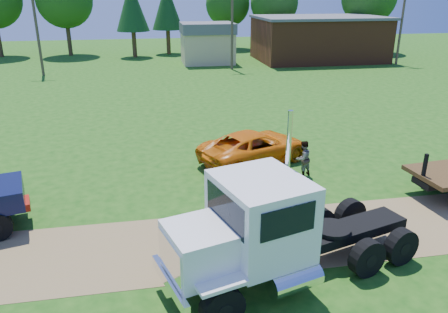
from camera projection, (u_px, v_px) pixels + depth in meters
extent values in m
plane|color=#15470F|center=(259.00, 239.00, 15.59)|extent=(140.00, 140.00, 0.00)
cube|color=olive|center=(259.00, 239.00, 15.59)|extent=(120.00, 4.20, 0.01)
cube|color=black|center=(298.00, 246.00, 13.56)|extent=(8.26, 3.34, 0.33)
cylinder|color=black|center=(222.00, 308.00, 11.33)|extent=(1.28, 0.71, 1.22)
cylinder|color=black|center=(222.00, 308.00, 11.33)|extent=(0.52, 0.51, 0.43)
cylinder|color=black|center=(188.00, 260.00, 13.31)|extent=(1.28, 0.71, 1.22)
cylinder|color=black|center=(188.00, 260.00, 13.31)|extent=(0.52, 0.51, 0.43)
cylinder|color=black|center=(367.00, 258.00, 13.42)|extent=(1.28, 0.71, 1.22)
cylinder|color=black|center=(367.00, 258.00, 13.42)|extent=(0.52, 0.51, 0.43)
cylinder|color=black|center=(318.00, 224.00, 15.39)|extent=(1.28, 0.71, 1.22)
cylinder|color=black|center=(318.00, 224.00, 15.39)|extent=(0.52, 0.51, 0.43)
cylinder|color=black|center=(401.00, 247.00, 14.02)|extent=(1.28, 0.71, 1.22)
cylinder|color=black|center=(401.00, 247.00, 14.02)|extent=(0.52, 0.51, 0.43)
cylinder|color=black|center=(350.00, 215.00, 16.00)|extent=(1.28, 0.71, 1.22)
cylinder|color=black|center=(350.00, 215.00, 16.00)|extent=(0.52, 0.51, 0.43)
cube|color=white|center=(205.00, 248.00, 11.95)|extent=(2.44, 2.36, 1.33)
cube|color=white|center=(171.00, 259.00, 11.55)|extent=(0.55, 1.62, 1.11)
cube|color=white|center=(170.00, 284.00, 11.80)|extent=(0.88, 2.49, 0.33)
cube|color=white|center=(261.00, 216.00, 12.49)|extent=(2.98, 3.20, 2.32)
cube|color=black|center=(225.00, 209.00, 11.83)|extent=(0.68, 2.14, 0.94)
cube|color=black|center=(288.00, 222.00, 11.20)|extent=(1.60, 0.51, 0.83)
cube|color=black|center=(239.00, 183.00, 13.43)|extent=(1.60, 0.51, 0.83)
cube|color=white|center=(222.00, 285.00, 11.07)|extent=(1.41, 0.85, 0.11)
cube|color=white|center=(187.00, 240.00, 13.05)|extent=(1.41, 0.85, 0.11)
cylinder|color=white|center=(295.00, 280.00, 12.13)|extent=(1.67, 1.07, 0.66)
cylinder|color=white|center=(286.00, 191.00, 13.43)|extent=(0.19, 0.19, 5.09)
cylinder|color=black|center=(332.00, 229.00, 14.03)|extent=(1.51, 1.51, 0.13)
imported|color=orange|center=(255.00, 147.00, 22.25)|extent=(6.53, 4.95, 1.65)
cylinder|color=black|center=(432.00, 176.00, 19.52)|extent=(1.07, 0.41, 1.04)
cube|color=black|center=(425.00, 166.00, 17.77)|extent=(0.14, 0.14, 1.04)
imported|color=#999999|center=(303.00, 158.00, 20.61)|extent=(1.05, 0.96, 1.74)
cube|color=brown|center=(318.00, 40.00, 54.46)|extent=(15.00, 10.00, 5.00)
cube|color=#545559|center=(320.00, 17.00, 53.51)|extent=(15.40, 10.40, 0.30)
cube|color=tan|center=(207.00, 48.00, 52.37)|extent=(6.00, 5.00, 3.60)
cube|color=#545559|center=(207.00, 28.00, 51.55)|extent=(6.20, 5.40, 1.20)
cylinder|color=#4D3E2B|center=(37.00, 30.00, 43.80)|extent=(0.28, 0.28, 9.00)
cylinder|color=#4D3E2B|center=(232.00, 28.00, 47.14)|extent=(0.28, 0.28, 9.00)
cylinder|color=#4D3E2B|center=(401.00, 25.00, 50.49)|extent=(0.28, 0.28, 9.00)
cylinder|color=#3B2918|center=(69.00, 41.00, 58.55)|extent=(0.56, 0.56, 3.83)
sphere|color=#224D13|center=(64.00, 0.00, 56.69)|extent=(7.22, 7.22, 7.22)
cylinder|color=#3B2918|center=(168.00, 42.00, 60.00)|extent=(0.56, 0.56, 3.31)
cone|color=#103511|center=(167.00, 6.00, 58.32)|extent=(4.16, 4.16, 6.14)
cylinder|color=#3B2918|center=(228.00, 37.00, 65.56)|extent=(0.56, 0.56, 3.41)
sphere|color=#224D13|center=(228.00, 4.00, 63.90)|extent=(6.44, 6.44, 6.44)
cylinder|color=#3B2918|center=(273.00, 38.00, 63.23)|extent=(0.56, 0.56, 3.54)
sphere|color=#224D13|center=(274.00, 3.00, 61.51)|extent=(6.68, 6.68, 6.68)
cylinder|color=#3B2918|center=(365.00, 37.00, 61.97)|extent=(0.56, 0.56, 4.00)
cylinder|color=#3B2918|center=(134.00, 44.00, 57.06)|extent=(0.56, 0.56, 3.37)
cone|color=#103511|center=(132.00, 6.00, 55.36)|extent=(4.23, 4.23, 6.25)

